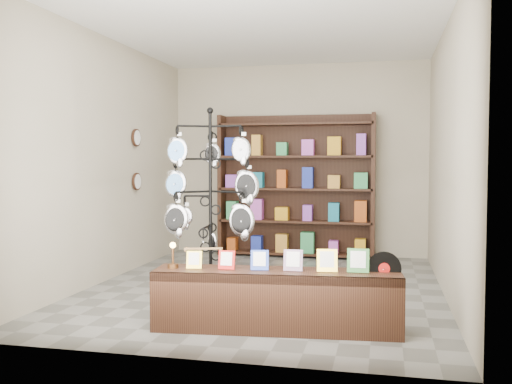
{
  "coord_description": "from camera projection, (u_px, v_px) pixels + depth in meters",
  "views": [
    {
      "loc": [
        1.35,
        -6.45,
        1.46
      ],
      "look_at": [
        0.11,
        -1.0,
        1.17
      ],
      "focal_mm": 40.0,
      "sensor_mm": 36.0,
      "label": 1
    }
  ],
  "objects": [
    {
      "name": "ground",
      "position": [
        265.0,
        288.0,
        6.66
      ],
      "size": [
        5.0,
        5.0,
        0.0
      ],
      "primitive_type": "plane",
      "color": "slate",
      "rests_on": "ground"
    },
    {
      "name": "room_envelope",
      "position": [
        265.0,
        129.0,
        6.56
      ],
      "size": [
        5.0,
        5.0,
        5.0
      ],
      "color": "#B4A791",
      "rests_on": "ground"
    },
    {
      "name": "display_tree",
      "position": [
        210.0,
        192.0,
        5.77
      ],
      "size": [
        1.04,
        1.01,
        2.02
      ],
      "rotation": [
        0.0,
        0.0,
        0.22
      ],
      "color": "black",
      "rests_on": "ground"
    },
    {
      "name": "front_shelf",
      "position": [
        276.0,
        300.0,
        4.96
      ],
      "size": [
        2.17,
        0.64,
        0.76
      ],
      "rotation": [
        0.0,
        0.0,
        0.09
      ],
      "color": "black",
      "rests_on": "ground"
    },
    {
      "name": "back_shelving",
      "position": [
        296.0,
        190.0,
        8.84
      ],
      "size": [
        2.42,
        0.36,
        2.2
      ],
      "color": "black",
      "rests_on": "ground"
    },
    {
      "name": "wall_clocks",
      "position": [
        137.0,
        160.0,
        7.79
      ],
      "size": [
        0.03,
        0.24,
        0.84
      ],
      "color": "black",
      "rests_on": "ground"
    }
  ]
}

